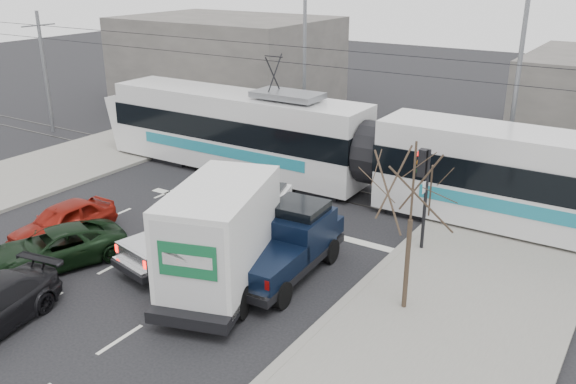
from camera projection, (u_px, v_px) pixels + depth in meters
The scene contains 15 objects.
ground at pixel (153, 278), 19.69m from camera, with size 120.00×120.00×0.00m, color black.
sidewalk_right at pixel (417, 370), 15.13m from camera, with size 6.00×60.00×0.15m, color gray.
rails at pixel (311, 187), 27.56m from camera, with size 60.00×1.60×0.03m, color #33302D.
building_left at pixel (227, 61), 43.01m from camera, with size 14.00×10.00×6.00m, color slate.
bare_tree at pixel (413, 190), 16.49m from camera, with size 2.40×2.40×5.00m.
traffic_signal at pixel (424, 178), 20.58m from camera, with size 0.44×0.44×3.60m.
street_lamp_near at pixel (513, 77), 25.22m from camera, with size 2.38×0.25×9.00m.
street_lamp_far at pixel (302, 51), 32.59m from camera, with size 2.38×0.25×9.00m.
catenary at pixel (312, 103), 26.19m from camera, with size 60.00×0.20×7.00m.
tram at pixel (373, 154), 25.55m from camera, with size 27.78×2.89×5.67m.
silver_pickup at pixel (202, 230), 20.85m from camera, with size 2.91×5.65×1.96m.
box_truck at pixel (228, 234), 18.81m from camera, with size 4.34×7.30×3.46m.
navy_pickup at pixel (289, 242), 19.66m from camera, with size 2.30×5.34×2.21m.
green_car at pixel (55, 248), 20.30m from camera, with size 2.09×4.54×1.26m, color black.
red_car at pixel (63, 222), 22.20m from camera, with size 1.63×4.05×1.38m, color maroon.
Camera 1 is at (13.07, -12.33, 9.57)m, focal length 38.00 mm.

